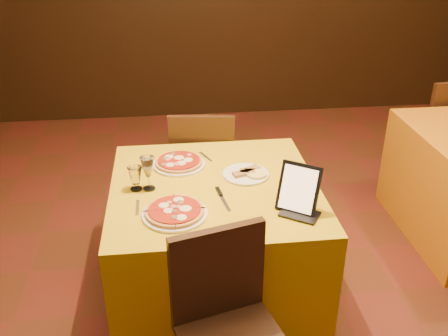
{
  "coord_description": "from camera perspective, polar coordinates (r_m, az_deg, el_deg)",
  "views": [
    {
      "loc": [
        -0.56,
        -1.77,
        2.06
      ],
      "look_at": [
        -0.3,
        0.52,
        0.86
      ],
      "focal_mm": 40.0,
      "sensor_mm": 36.0,
      "label": 1
    }
  ],
  "objects": [
    {
      "name": "pizza_near",
      "position": [
        2.41,
        -5.66,
        -5.08
      ],
      "size": [
        0.32,
        0.32,
        0.03
      ],
      "rotation": [
        0.0,
        0.0,
        -0.39
      ],
      "color": "white",
      "rests_on": "main_table"
    },
    {
      "name": "wine_glass",
      "position": [
        2.61,
        -8.68,
        -0.57
      ],
      "size": [
        0.09,
        0.09,
        0.19
      ],
      "primitive_type": null,
      "rotation": [
        0.0,
        0.0,
        -0.28
      ],
      "color": "#D3C478",
      "rests_on": "main_table"
    },
    {
      "name": "fork_near",
      "position": [
        2.5,
        -9.86,
        -4.49
      ],
      "size": [
        0.02,
        0.14,
        0.01
      ],
      "primitive_type": "cube",
      "rotation": [
        0.0,
        0.0,
        1.58
      ],
      "color": "silver",
      "rests_on": "main_table"
    },
    {
      "name": "chair_side_far",
      "position": [
        4.46,
        22.99,
        4.19
      ],
      "size": [
        0.46,
        0.46,
        0.91
      ],
      "primitive_type": null,
      "rotation": [
        0.0,
        0.0,
        3.22
      ],
      "color": "#31230F",
      "rests_on": "floor"
    },
    {
      "name": "chair_main_far",
      "position": [
        3.49,
        -2.34,
        0.14
      ],
      "size": [
        0.41,
        0.41,
        0.91
      ],
      "primitive_type": null,
      "rotation": [
        0.0,
        0.0,
        3.02
      ],
      "color": "black",
      "rests_on": "floor"
    },
    {
      "name": "main_table",
      "position": [
        2.86,
        -1.05,
        -8.51
      ],
      "size": [
        1.1,
        1.1,
        0.75
      ],
      "primitive_type": "cube",
      "color": "gold",
      "rests_on": "floor"
    },
    {
      "name": "cutlet_dish",
      "position": [
        2.75,
        2.49,
        -0.63
      ],
      "size": [
        0.25,
        0.25,
        0.03
      ],
      "rotation": [
        0.0,
        0.0,
        0.07
      ],
      "color": "white",
      "rests_on": "main_table"
    },
    {
      "name": "pizza_far",
      "position": [
        2.87,
        -5.18,
        0.57
      ],
      "size": [
        0.3,
        0.3,
        0.03
      ],
      "rotation": [
        0.0,
        0.0,
        -0.24
      ],
      "color": "white",
      "rests_on": "main_table"
    },
    {
      "name": "fork_far",
      "position": [
        2.96,
        -2.12,
        1.31
      ],
      "size": [
        0.07,
        0.14,
        0.01
      ],
      "primitive_type": "cube",
      "rotation": [
        0.0,
        0.0,
        1.98
      ],
      "color": "silver",
      "rests_on": "main_table"
    },
    {
      "name": "knife",
      "position": [
        2.52,
        -0.05,
        -3.76
      ],
      "size": [
        0.05,
        0.21,
        0.01
      ],
      "primitive_type": "cube",
      "rotation": [
        0.0,
        0.0,
        1.74
      ],
      "color": "#AEAFB5",
      "rests_on": "main_table"
    },
    {
      "name": "water_glass",
      "position": [
        2.63,
        -10.09,
        -1.18
      ],
      "size": [
        0.09,
        0.09,
        0.13
      ],
      "primitive_type": null,
      "rotation": [
        0.0,
        0.0,
        0.14
      ],
      "color": "silver",
      "rests_on": "main_table"
    },
    {
      "name": "tablet",
      "position": [
        2.41,
        8.53,
        -2.32
      ],
      "size": [
        0.22,
        0.19,
        0.24
      ],
      "primitive_type": "cube",
      "rotation": [
        -0.35,
        0.0,
        -0.59
      ],
      "color": "black",
      "rests_on": "main_table"
    }
  ]
}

